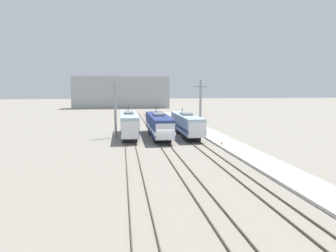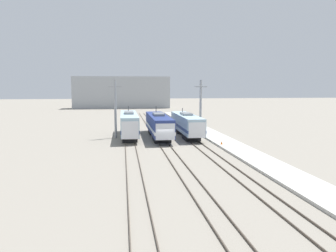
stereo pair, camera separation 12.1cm
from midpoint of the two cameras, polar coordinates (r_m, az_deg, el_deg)
The scene contains 12 objects.
ground_plane at distance 47.59m, azimuth -0.64°, elevation -3.46°, with size 400.00×400.00×0.00m, color gray.
rail_pair_far_left at distance 47.21m, azimuth -6.62°, elevation -3.50°, with size 1.51×120.00×0.15m.
rail_pair_center at distance 47.58m, azimuth -0.65°, elevation -3.37°, with size 1.51×120.00×0.15m.
rail_pair_far_right at distance 48.45m, azimuth 5.18°, elevation -3.22°, with size 1.51×120.00×0.15m.
locomotive_far_left at distance 55.45m, azimuth -6.88°, elevation 0.29°, with size 2.78×16.60×5.09m.
locomotive_center at distance 54.92m, azimuth -1.69°, elevation 0.14°, with size 3.05×17.95×5.04m.
locomotive_far_right at distance 56.41m, azimuth 3.23°, elevation 0.28°, with size 2.86×16.94×4.65m.
catenary_tower_left at distance 55.22m, azimuth -9.24°, elevation 3.08°, with size 2.20×0.39×9.70m.
catenary_tower_right at distance 56.80m, azimuth 5.61°, elevation 3.23°, with size 2.20×0.39×9.70m.
platform at distance 49.66m, azimuth 10.29°, elevation -2.98°, with size 4.00×120.00×0.28m.
traffic_cone at distance 47.83m, azimuth 9.25°, elevation -2.88°, with size 0.31×0.31×0.45m.
depot_building at distance 135.13m, azimuth -8.18°, elevation 5.81°, with size 38.54×8.53×12.72m.
Camera 1 is at (-6.06, -46.44, 8.44)m, focal length 35.00 mm.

